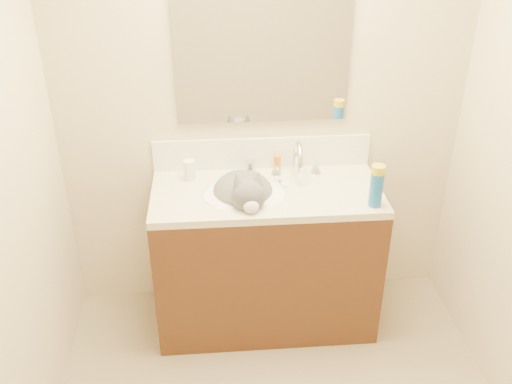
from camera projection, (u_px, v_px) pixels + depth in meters
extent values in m
cube|color=beige|center=(262.00, 101.00, 3.02)|extent=(2.20, 0.04, 2.50)
cube|color=#482613|center=(266.00, 260.00, 3.19)|extent=(1.20, 0.55, 0.82)
cube|color=beige|center=(267.00, 193.00, 2.98)|extent=(1.20, 0.55, 0.04)
ellipsoid|color=white|center=(244.00, 206.00, 2.97)|extent=(0.45, 0.36, 0.14)
cylinder|color=silver|center=(296.00, 164.00, 3.11)|extent=(0.04, 0.04, 0.11)
torus|color=silver|center=(298.00, 160.00, 3.03)|extent=(0.03, 0.20, 0.20)
cylinder|color=silver|center=(300.00, 172.00, 2.97)|extent=(0.03, 0.03, 0.06)
cone|color=silver|center=(276.00, 169.00, 3.12)|extent=(0.06, 0.06, 0.06)
cone|color=silver|center=(316.00, 167.00, 3.13)|extent=(0.06, 0.06, 0.06)
ellipsoid|color=#504D50|center=(243.00, 195.00, 2.99)|extent=(0.36, 0.40, 0.24)
ellipsoid|color=#504D50|center=(248.00, 196.00, 2.80)|extent=(0.19, 0.17, 0.16)
ellipsoid|color=#504D50|center=(246.00, 194.00, 2.88)|extent=(0.14, 0.14, 0.15)
cone|color=#504D50|center=(237.00, 181.00, 2.77)|extent=(0.09, 0.09, 0.10)
cone|color=#504D50|center=(258.00, 179.00, 2.79)|extent=(0.09, 0.09, 0.10)
ellipsoid|color=silver|center=(251.00, 207.00, 2.75)|extent=(0.08, 0.07, 0.07)
ellipsoid|color=silver|center=(247.00, 207.00, 2.88)|extent=(0.13, 0.09, 0.14)
sphere|color=pink|center=(252.00, 210.00, 2.73)|extent=(0.02, 0.02, 0.02)
cylinder|color=#504D50|center=(272.00, 206.00, 3.04)|extent=(0.14, 0.25, 0.05)
cube|color=white|center=(262.00, 153.00, 3.15)|extent=(1.20, 0.02, 0.18)
cube|color=white|center=(263.00, 47.00, 2.86)|extent=(0.90, 0.02, 0.80)
cylinder|color=white|center=(189.00, 170.00, 3.05)|extent=(0.08, 0.08, 0.11)
cylinder|color=orange|center=(190.00, 172.00, 3.05)|extent=(0.07, 0.07, 0.04)
cylinder|color=#B7B7BC|center=(251.00, 167.00, 3.14)|extent=(0.06, 0.06, 0.06)
cylinder|color=orange|center=(277.00, 163.00, 3.13)|extent=(0.04, 0.04, 0.10)
cube|color=white|center=(280.00, 182.00, 3.04)|extent=(0.06, 0.13, 0.01)
cube|color=#5E7BC8|center=(280.00, 181.00, 3.04)|extent=(0.02, 0.03, 0.01)
cylinder|color=#1960AF|center=(376.00, 190.00, 2.79)|extent=(0.07, 0.07, 0.18)
cylinder|color=gold|center=(378.00, 169.00, 2.74)|extent=(0.08, 0.08, 0.04)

